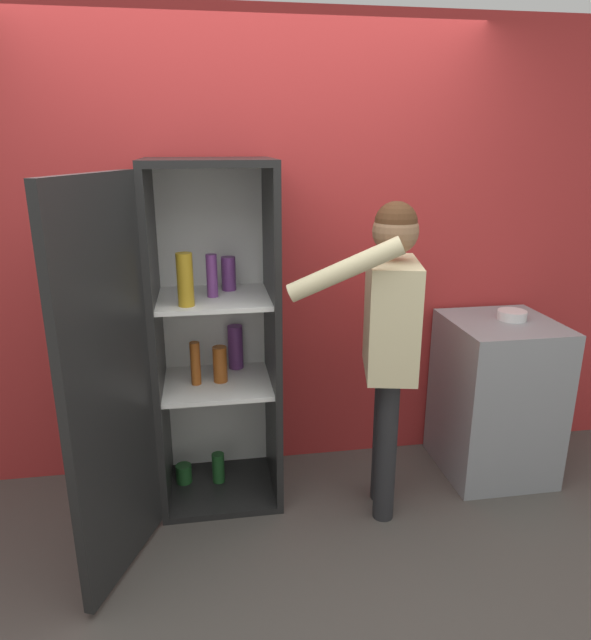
# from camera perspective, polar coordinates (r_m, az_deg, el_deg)

# --- Properties ---
(ground_plane) EXTENTS (12.00, 12.00, 0.00)m
(ground_plane) POSITION_cam_1_polar(r_m,az_deg,el_deg) (2.90, -1.49, -23.23)
(ground_plane) COLOR #4C4742
(wall_back) EXTENTS (7.00, 0.06, 2.55)m
(wall_back) POSITION_cam_1_polar(r_m,az_deg,el_deg) (3.23, -4.03, 6.42)
(wall_back) COLOR #B72D2D
(wall_back) RESTS_ON ground_plane
(refrigerator) EXTENTS (0.91, 1.14, 1.81)m
(refrigerator) POSITION_cam_1_polar(r_m,az_deg,el_deg) (2.92, -10.16, -2.62)
(refrigerator) COLOR black
(refrigerator) RESTS_ON ground_plane
(person) EXTENTS (0.70, 0.55, 1.63)m
(person) POSITION_cam_1_polar(r_m,az_deg,el_deg) (2.82, 9.31, -0.42)
(person) COLOR #262628
(person) RESTS_ON ground_plane
(counter) EXTENTS (0.59, 0.61, 0.93)m
(counter) POSITION_cam_1_polar(r_m,az_deg,el_deg) (3.55, 19.35, -7.29)
(counter) COLOR gray
(counter) RESTS_ON ground_plane
(bowl) EXTENTS (0.16, 0.16, 0.05)m
(bowl) POSITION_cam_1_polar(r_m,az_deg,el_deg) (3.44, 20.83, 0.47)
(bowl) COLOR white
(bowl) RESTS_ON counter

